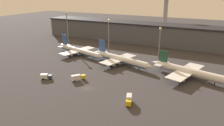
# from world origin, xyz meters

# --- Properties ---
(ground) EXTENTS (600.00, 600.00, 0.00)m
(ground) POSITION_xyz_m (0.00, 0.00, 0.00)
(ground) COLOR #383538
(terminal_building) EXTENTS (211.01, 22.45, 17.63)m
(terminal_building) POSITION_xyz_m (0.00, 104.13, 8.87)
(terminal_building) COLOR #4C515B
(terminal_building) RESTS_ON ground
(airplane_0) EXTENTS (47.16, 28.97, 12.88)m
(airplane_0) POSITION_xyz_m (-36.65, 45.12, 3.21)
(airplane_0) COLOR white
(airplane_0) RESTS_ON ground
(airplane_1) EXTENTS (47.12, 28.69, 13.55)m
(airplane_1) POSITION_xyz_m (-0.89, 39.87, 3.50)
(airplane_1) COLOR white
(airplane_1) RESTS_ON ground
(airplane_2) EXTENTS (45.76, 32.62, 12.35)m
(airplane_2) POSITION_xyz_m (41.21, 36.30, 3.56)
(airplane_2) COLOR white
(airplane_2) RESTS_ON ground
(service_vehicle_0) EXTENTS (4.22, 7.03, 3.51)m
(service_vehicle_0) POSITION_xyz_m (23.76, -4.42, 1.94)
(service_vehicle_0) COLOR gold
(service_vehicle_0) RESTS_ON ground
(service_vehicle_1) EXTENTS (6.24, 4.79, 2.83)m
(service_vehicle_1) POSITION_xyz_m (-25.89, -0.29, 1.62)
(service_vehicle_1) COLOR #282D38
(service_vehicle_1) RESTS_ON ground
(service_vehicle_2) EXTENTS (6.07, 7.34, 3.16)m
(service_vehicle_2) POSITION_xyz_m (-9.67, 6.10, 1.79)
(service_vehicle_2) COLOR gold
(service_vehicle_2) RESTS_ON ground
(lamp_post_0) EXTENTS (1.80, 1.80, 28.19)m
(lamp_post_0) POSITION_xyz_m (-59.98, 62.86, 17.65)
(lamp_post_0) COLOR slate
(lamp_post_0) RESTS_ON ground
(lamp_post_1) EXTENTS (1.80, 1.80, 24.92)m
(lamp_post_1) POSITION_xyz_m (-21.43, 62.86, 15.86)
(lamp_post_1) COLOR slate
(lamp_post_1) RESTS_ON ground
(lamp_post_2) EXTENTS (1.80, 1.80, 21.84)m
(lamp_post_2) POSITION_xyz_m (17.47, 62.86, 14.15)
(lamp_post_2) COLOR slate
(lamp_post_2) RESTS_ON ground
(control_tower) EXTENTS (9.00, 9.00, 43.75)m
(control_tower) POSITION_xyz_m (0.06, 144.77, 25.38)
(control_tower) COLOR #99999E
(control_tower) RESTS_ON ground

